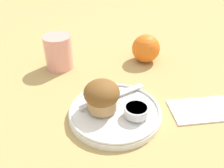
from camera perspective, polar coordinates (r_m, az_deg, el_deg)
The scene contains 9 objects.
ground_plane at distance 0.55m, azimuth -0.38°, elevation -7.94°, with size 3.00×3.00×0.00m, color tan.
plate at distance 0.55m, azimuth 0.68°, elevation -6.51°, with size 0.20×0.20×0.02m.
muffin at distance 0.53m, azimuth -2.35°, elevation -2.69°, with size 0.08×0.08×0.07m.
cream_ramekin at distance 0.53m, azimuth 5.57°, elevation -6.01°, with size 0.05×0.05×0.02m.
berry_pair at distance 0.58m, azimuth -1.63°, elevation -2.07°, with size 0.03×0.02×0.02m.
butter_knife at distance 0.58m, azimuth 0.12°, elevation -2.76°, with size 0.16×0.08×0.00m.
orange_fruit at distance 0.76m, azimuth 7.75°, elevation 8.05°, with size 0.08×0.08×0.08m.
juice_glass at distance 0.73m, azimuth -12.13°, elevation 7.14°, with size 0.08×0.08×0.10m.
folded_napkin at distance 0.61m, azimuth 20.63°, elevation -5.62°, with size 0.16×0.09×0.01m.
Camera 1 is at (-0.05, -0.41, 0.37)m, focal length 40.00 mm.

